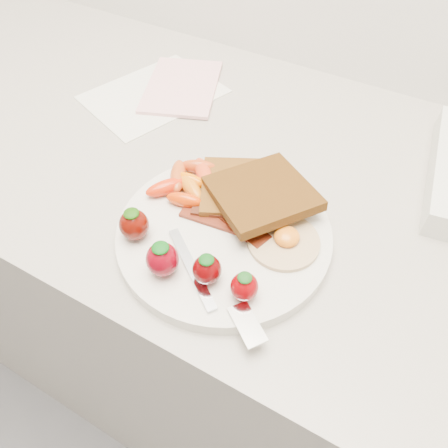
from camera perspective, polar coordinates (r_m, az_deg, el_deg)
The scene contains 11 objects.
counter at distance 1.01m, azimuth 3.08°, elevation -12.13°, with size 2.00×0.60×0.90m, color gray.
plate at distance 0.55m, azimuth -0.00°, elevation -1.28°, with size 0.27×0.27×0.02m, color silver.
toast_lower at distance 0.59m, azimuth 2.25°, elevation 4.75°, with size 0.10×0.10×0.01m, color #4F270C.
toast_upper at distance 0.56m, azimuth 4.96°, elevation 4.04°, with size 0.12×0.12×0.01m, color black.
fried_egg at distance 0.53m, azimuth 7.90°, elevation -2.09°, with size 0.09×0.09×0.02m.
bacon_strips at distance 0.55m, azimuth 0.70°, elevation 0.90°, with size 0.12×0.07×0.01m.
baby_carrots at distance 0.59m, azimuth -4.86°, elevation 5.67°, with size 0.09×0.11×0.02m.
strawberries at distance 0.50m, azimuth -6.14°, elevation -4.08°, with size 0.19×0.06×0.05m.
fork at distance 0.49m, azimuth -1.11°, elevation -8.87°, with size 0.17×0.10×0.00m.
paper_sheet at distance 0.81m, azimuth -9.18°, elevation 16.38°, with size 0.17×0.22×0.00m, color silver.
notepad at distance 0.82m, azimuth -5.51°, elevation 17.47°, with size 0.12×0.18×0.01m, color beige.
Camera 1 is at (0.19, 1.26, 1.34)m, focal length 35.00 mm.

